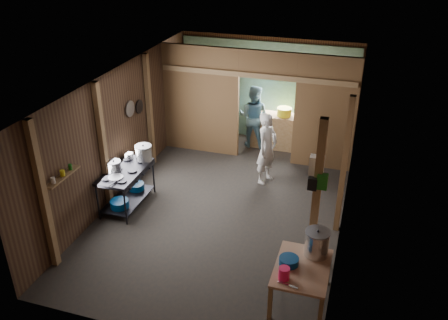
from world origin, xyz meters
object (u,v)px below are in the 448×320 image
(gas_range, at_px, (127,188))
(prep_table, at_px, (301,284))
(yellow_tub, at_px, (284,112))
(stove_pot_large, at_px, (144,153))
(pink_bucket, at_px, (284,273))
(stock_pot, at_px, (317,244))
(cook, at_px, (267,148))

(gas_range, xyz_separation_m, prep_table, (3.71, -1.62, -0.08))
(gas_range, xyz_separation_m, yellow_tub, (2.43, 3.57, 0.55))
(stove_pot_large, bearing_deg, pink_bucket, -36.34)
(gas_range, distance_m, prep_table, 4.05)
(stock_pot, distance_m, cook, 3.39)
(stove_pot_large, relative_size, pink_bucket, 1.81)
(gas_range, bearing_deg, stove_pot_large, 71.17)
(stock_pot, distance_m, yellow_tub, 5.05)
(stove_pot_large, xyz_separation_m, yellow_tub, (2.26, 3.07, 0.01))
(stove_pot_large, bearing_deg, prep_table, -30.92)
(gas_range, height_order, prep_table, gas_range)
(cook, bearing_deg, prep_table, -138.14)
(stove_pot_large, distance_m, pink_bucket, 4.14)
(gas_range, bearing_deg, yellow_tub, 55.78)
(prep_table, bearing_deg, gas_range, 156.39)
(prep_table, height_order, stove_pot_large, stove_pot_large)
(gas_range, bearing_deg, stock_pot, -18.35)
(stock_pot, distance_m, pink_bucket, 0.77)
(stock_pot, height_order, yellow_tub, stock_pot)
(prep_table, relative_size, yellow_tub, 3.01)
(gas_range, height_order, pink_bucket, pink_bucket)
(prep_table, bearing_deg, pink_bucket, -122.71)
(gas_range, distance_m, stove_pot_large, 0.76)
(stove_pot_large, bearing_deg, cook, 29.91)
(gas_range, relative_size, stock_pot, 3.06)
(pink_bucket, relative_size, cook, 0.12)
(pink_bucket, distance_m, cook, 3.89)
(stock_pot, bearing_deg, cook, 115.30)
(gas_range, relative_size, pink_bucket, 7.05)
(stock_pot, bearing_deg, gas_range, 161.65)
(pink_bucket, distance_m, yellow_tub, 5.63)
(gas_range, xyz_separation_m, cook, (2.41, 1.78, 0.39))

